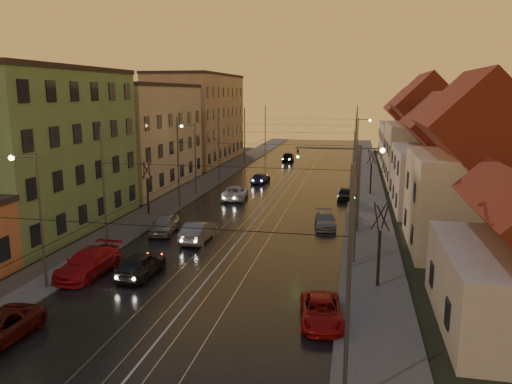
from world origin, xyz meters
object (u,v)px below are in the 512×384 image
Objects in this scene: parked_right_0 at (321,311)px; parked_right_2 at (344,194)px; street_lamp_2 at (193,152)px; driving_car_1 at (198,231)px; parked_right_1 at (325,221)px; parked_left_3 at (164,224)px; driving_car_0 at (141,264)px; driving_car_3 at (260,178)px; street_lamp_3 at (360,141)px; street_lamp_1 at (361,193)px; driving_car_2 at (235,192)px; traffic_light_mast at (347,177)px; street_lamp_0 at (35,208)px; driving_car_4 at (288,157)px; parked_left_2 at (88,263)px.

parked_right_0 is 30.03m from parked_right_2.
street_lamp_2 is at bearing 112.15° from parked_right_0.
driving_car_1 is 11.09m from parked_right_1.
parked_right_2 is at bearing 41.66° from parked_left_3.
street_lamp_2 is at bearing -77.45° from driving_car_0.
street_lamp_3 is at bearing -146.25° from driving_car_3.
street_lamp_1 is 23.13m from driving_car_2.
driving_car_0 is at bearing 82.90° from driving_car_2.
traffic_light_mast is 24.01m from driving_car_3.
driving_car_4 is (6.60, 57.95, -4.09)m from street_lamp_0.
driving_car_2 is 31.36m from driving_car_4.
driving_car_0 reaches higher than parked_right_2.
driving_car_1 is 1.07× the size of parked_left_3.
parked_right_0 is at bearing -52.37° from parked_left_3.
street_lamp_0 reaches higher than parked_right_0.
traffic_light_mast reaches higher than driving_car_0.
driving_car_1 is 1.09× the size of driving_car_3.
street_lamp_2 is at bearing 137.78° from parked_right_1.
street_lamp_3 is 1.46× the size of parked_left_2.
parked_right_2 is (10.76, -8.08, -0.01)m from driving_car_3.
parked_left_2 is at bearing 80.54° from driving_car_4.
street_lamp_2 is 6.74m from driving_car_2.
street_lamp_2 is at bearing 144.93° from traffic_light_mast.
street_lamp_2 is 1.81× the size of parked_right_0.
street_lamp_3 is 2.18× the size of parked_right_2.
street_lamp_0 is 1.46× the size of parked_left_2.
driving_car_0 is at bearing 83.96° from driving_car_4.
parked_right_0 is at bearing 108.94° from driving_car_3.
street_lamp_3 is 1.11× the size of traffic_light_mast.
street_lamp_0 is 1.68× the size of driving_car_1.
parked_left_2 is (1.51, -25.37, -4.09)m from street_lamp_2.
parked_right_1 is (-1.68, 0.95, -3.98)m from traffic_light_mast.
parked_right_0 is 1.04× the size of parked_right_1.
parked_right_1 is (-0.96, 18.17, 0.00)m from parked_right_0.
driving_car_0 is at bearing -159.81° from street_lamp_1.
street_lamp_0 is 1.11× the size of traffic_light_mast.
driving_car_0 is at bearing -108.09° from street_lamp_3.
street_lamp_0 is 1.49× the size of driving_car_2.
driving_car_2 is (-11.96, 10.63, -3.85)m from traffic_light_mast.
parked_left_2 is at bearing 62.88° from driving_car_1.
street_lamp_0 is at bearing -136.90° from traffic_light_mast.
parked_right_1 is at bearing -95.88° from street_lamp_3.
driving_car_3 is at bearing 56.20° from street_lamp_2.
street_lamp_2 is (-18.21, 20.00, 0.00)m from street_lamp_1.
parked_right_1 is at bearing 85.91° from parked_right_0.
driving_car_2 is at bearing -14.94° from street_lamp_2.
parked_right_1 is at bearing 11.22° from parked_left_3.
driving_car_1 is 1.30× the size of parked_right_2.
driving_car_0 reaches higher than parked_right_0.
parked_left_2 is 1.29× the size of parked_right_1.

